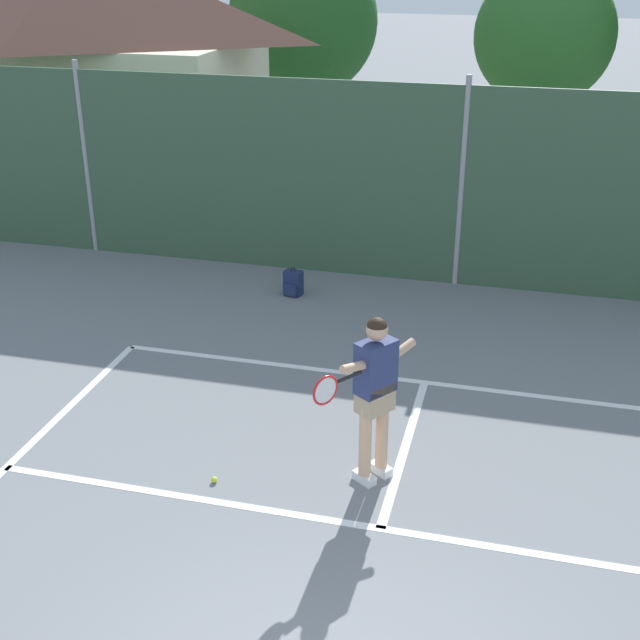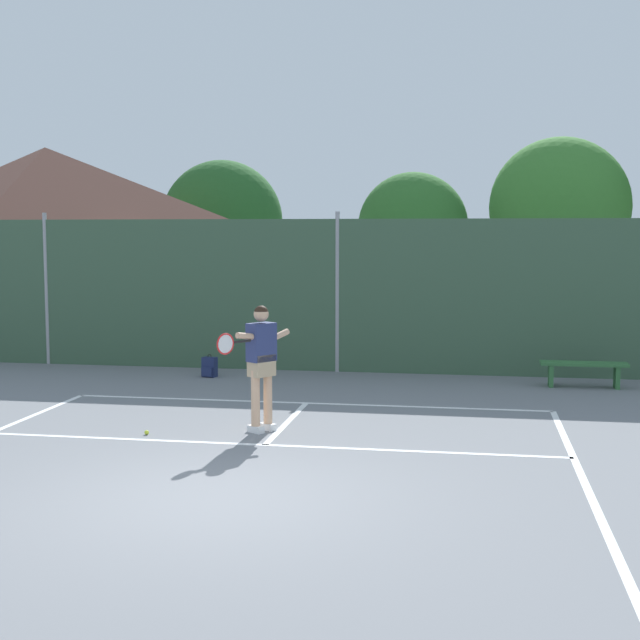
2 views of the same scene
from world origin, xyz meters
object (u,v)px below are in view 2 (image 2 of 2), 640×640
object	(u,v)px
courtside_bench	(584,368)
tennis_ball	(147,432)
tennis_player	(261,356)
backpack_navy	(209,367)

from	to	relation	value
courtside_bench	tennis_ball	bearing A→B (deg)	-142.60
tennis_player	backpack_navy	bearing A→B (deg)	115.56
backpack_navy	courtside_bench	world-z (taller)	courtside_bench
backpack_navy	courtside_bench	xyz separation A→B (m)	(7.30, 0.04, 0.17)
backpack_navy	courtside_bench	distance (m)	7.30
tennis_player	tennis_ball	bearing A→B (deg)	-162.76
tennis_ball	courtside_bench	bearing A→B (deg)	37.40
backpack_navy	courtside_bench	size ratio (longest dim) A/B	0.29
tennis_player	courtside_bench	world-z (taller)	tennis_player
tennis_player	tennis_ball	world-z (taller)	tennis_player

